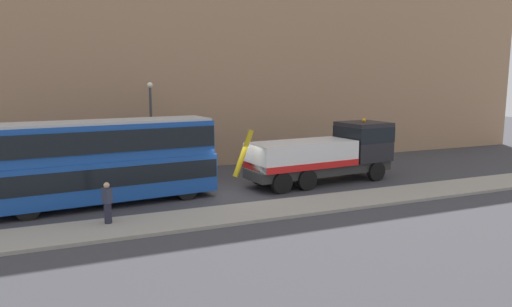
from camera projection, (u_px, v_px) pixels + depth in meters
The scene contains 7 objects.
ground_plane at pixel (231, 192), 25.03m from camera, with size 120.00×120.00×0.00m, color #38383D.
near_kerb at pixel (263, 211), 21.20m from camera, with size 60.00×2.80×0.15m, color gray.
building_facade at pixel (187, 48), 31.30m from camera, with size 60.00×1.50×16.00m.
recovery_tow_truck at pixel (327, 153), 27.22m from camera, with size 10.23×3.46×3.67m.
double_decker_bus at pixel (101, 159), 22.18m from camera, with size 11.19×3.57×4.06m.
pedestrian_onlooker at pixel (107, 203), 18.99m from camera, with size 0.42×0.48×1.71m.
street_lamp at pixel (151, 121), 28.86m from camera, with size 0.36×0.36×5.83m.
Camera 1 is at (-8.41, -22.94, 5.94)m, focal length 32.77 mm.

